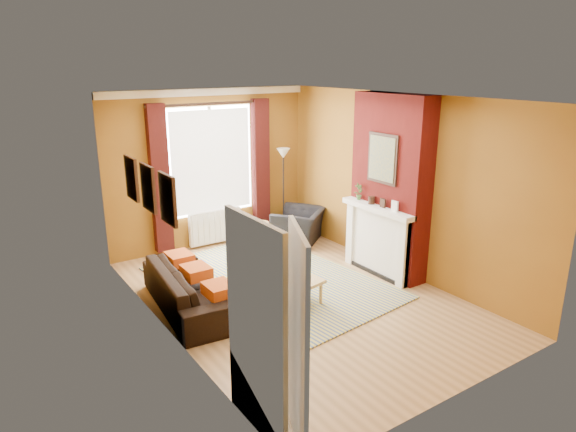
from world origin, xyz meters
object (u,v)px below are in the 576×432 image
object	(u,v)px
sofa	(190,288)
coffee_table	(284,277)
wicker_stool	(260,233)
armchair	(299,226)
floor_lamp	(283,167)

from	to	relation	value
sofa	coffee_table	distance (m)	1.31
sofa	wicker_stool	distance (m)	2.68
armchair	floor_lamp	xyz separation A→B (m)	(-0.04, 0.47, 1.03)
floor_lamp	wicker_stool	bearing A→B (deg)	-163.87
sofa	wicker_stool	xyz separation A→B (m)	(2.10, 1.67, -0.08)
floor_lamp	armchair	bearing A→B (deg)	-85.15
sofa	floor_lamp	size ratio (longest dim) A/B	1.19
sofa	armchair	distance (m)	3.11
wicker_stool	floor_lamp	xyz separation A→B (m)	(0.64, 0.19, 1.13)
coffee_table	floor_lamp	xyz separation A→B (m)	(1.52, 2.31, 1.01)
wicker_stool	sofa	bearing A→B (deg)	-141.56
sofa	wicker_stool	size ratio (longest dim) A/B	4.76
sofa	wicker_stool	bearing A→B (deg)	-46.03
armchair	wicker_stool	size ratio (longest dim) A/B	2.25
armchair	floor_lamp	distance (m)	1.13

